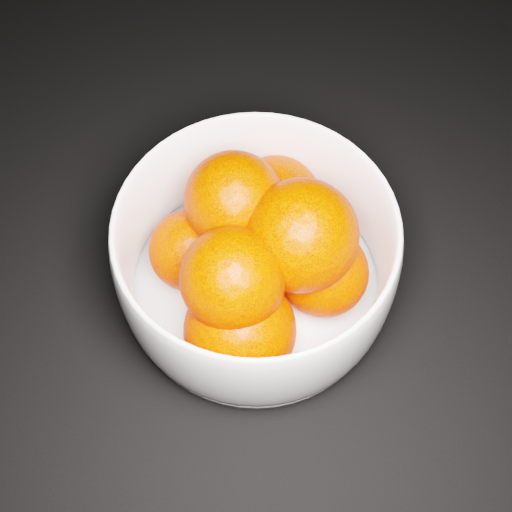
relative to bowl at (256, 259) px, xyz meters
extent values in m
cube|color=black|center=(0.21, 0.02, -0.06)|extent=(3.00, 3.00, 0.00)
cylinder|color=white|center=(0.00, 0.00, -0.05)|extent=(0.24, 0.24, 0.01)
sphere|color=#FF2A00|center=(0.03, 0.06, -0.01)|extent=(0.08, 0.08, 0.08)
sphere|color=#FF2A00|center=(-0.06, 0.02, -0.01)|extent=(0.07, 0.07, 0.07)
sphere|color=#FF2A00|center=(-0.02, -0.06, -0.01)|extent=(0.10, 0.10, 0.10)
sphere|color=#FF2A00|center=(0.06, -0.02, -0.01)|extent=(0.08, 0.08, 0.08)
sphere|color=#FF2A00|center=(-0.01, 0.04, 0.04)|extent=(0.09, 0.09, 0.09)
sphere|color=#FF2A00|center=(-0.02, -0.04, 0.04)|extent=(0.09, 0.09, 0.09)
sphere|color=#FF2A00|center=(0.04, -0.01, 0.04)|extent=(0.10, 0.10, 0.10)
camera|label=1|loc=(-0.04, -0.31, 0.55)|focal=50.00mm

